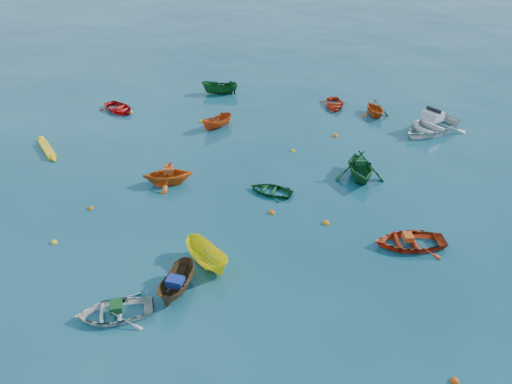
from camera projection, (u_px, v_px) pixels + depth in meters
The scene contains 29 objects.
ground at pixel (199, 245), 23.83m from camera, with size 160.00×160.00×0.00m, color #0A3D4F.
dinghy_white_near at pixel (115, 315), 19.86m from camera, with size 2.19×3.06×0.63m, color beige.
sampan_brown_mid at pixel (178, 292), 21.01m from camera, with size 1.04×2.76×1.07m, color brown.
dinghy_orange_w at pixel (169, 184), 28.80m from camera, with size 2.45×2.84×1.50m, color orange.
sampan_yellow_mid at pixel (208, 265), 22.53m from camera, with size 1.11×2.94×1.14m, color yellow.
dinghy_green_e at pixel (271, 193), 27.94m from camera, with size 1.77×2.47×0.51m, color #114B21.
dinghy_red_nw at pixel (119, 111), 38.29m from camera, with size 2.24×3.14×0.65m, color red.
sampan_orange_n at pixel (217, 128), 35.55m from camera, with size 0.98×2.59×1.00m, color #BA4011.
dinghy_green_n at pixel (359, 178), 29.36m from camera, with size 2.90×3.37×1.77m, color #135524.
dinghy_red_ne at pixel (409, 245), 23.79m from camera, with size 2.40×3.36×0.70m, color red.
dinghy_red_far at pixel (334, 107), 39.07m from camera, with size 2.07×2.89×0.60m, color red.
dinghy_orange_far at pixel (374, 115), 37.53m from camera, with size 2.19×2.54×1.34m, color #BF4F12.
sampan_green_far at pixel (220, 94), 41.49m from camera, with size 1.12×2.97×1.15m, color #114A18.
kayak_yellow at pixel (48, 151), 32.38m from camera, with size 0.51×3.54×0.35m, color yellow, non-canonical shape.
motorboat_white at pixel (430, 131), 35.07m from camera, with size 3.54×4.95×1.63m, color silver.
tarp_green_a at pixel (116, 306), 19.64m from camera, with size 0.62×0.47×0.30m, color #124B1B.
tarp_blue_a at pixel (175, 282), 20.53m from camera, with size 0.69×0.52×0.33m, color navy.
tarp_orange_a at pixel (168, 170), 28.33m from camera, with size 0.70×0.53×0.34m, color #CB4B14.
tarp_green_b at pixel (360, 162), 28.92m from camera, with size 0.58×0.44×0.28m, color #124A20.
tarp_orange_b at pixel (408, 237), 23.54m from camera, with size 0.57×0.43×0.28m, color #D74A16.
buoy_or_a at pixel (91, 209), 26.51m from camera, with size 0.31×0.31×0.31m, color #D05D0B.
buoy_ye_a at pixel (54, 243), 23.96m from camera, with size 0.30×0.30×0.30m, color yellow.
buoy_or_b at pixel (454, 382), 17.18m from camera, with size 0.32×0.32×0.32m, color #D1480B.
buoy_ye_b at pixel (131, 113), 38.00m from camera, with size 0.34×0.34×0.34m, color yellow.
buoy_or_c at pixel (272, 213), 26.16m from camera, with size 0.35×0.35×0.35m, color #D95C0B.
buoy_ye_c at pixel (293, 151), 32.37m from camera, with size 0.30×0.30×0.30m, color yellow.
buoy_or_d at pixel (326, 224), 25.34m from camera, with size 0.36×0.36×0.36m, color orange.
buoy_ye_d at pixel (202, 122), 36.44m from camera, with size 0.34×0.34×0.34m, color gold.
buoy_or_e at pixel (335, 136), 34.35m from camera, with size 0.38×0.38×0.38m, color orange.
Camera 1 is at (12.62, -14.57, 14.49)m, focal length 35.00 mm.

